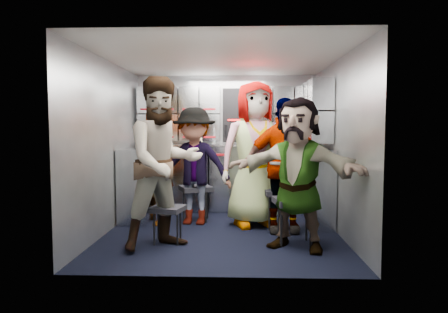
{
  "coord_description": "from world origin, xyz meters",
  "views": [
    {
      "loc": [
        0.21,
        -4.82,
        1.27
      ],
      "look_at": [
        0.01,
        0.35,
        0.9
      ],
      "focal_mm": 32.0,
      "sensor_mm": 36.0,
      "label": 1
    }
  ],
  "objects_px": {
    "jump_seat_center": "(254,196)",
    "attendant_arc_b": "(194,166)",
    "jump_seat_near_right": "(295,204)",
    "attendant_arc_d": "(283,165)",
    "attendant_arc_a": "(164,163)",
    "jump_seat_mid_left": "(196,190)",
    "attendant_standing": "(155,154)",
    "jump_seat_near_left": "(167,211)",
    "attendant_arc_e": "(297,173)",
    "attendant_arc_c": "(254,154)",
    "jump_seat_mid_right": "(281,194)"
  },
  "relations": [
    {
      "from": "attendant_arc_b",
      "to": "attendant_arc_e",
      "type": "height_order",
      "value": "attendant_arc_e"
    },
    {
      "from": "jump_seat_near_left",
      "to": "attendant_arc_e",
      "type": "distance_m",
      "value": 1.48
    },
    {
      "from": "jump_seat_center",
      "to": "attendant_arc_b",
      "type": "height_order",
      "value": "attendant_arc_b"
    },
    {
      "from": "attendant_arc_e",
      "to": "attendant_arc_b",
      "type": "bearing_deg",
      "value": 165.18
    },
    {
      "from": "attendant_standing",
      "to": "attendant_arc_d",
      "type": "relative_size",
      "value": 1.13
    },
    {
      "from": "jump_seat_near_left",
      "to": "jump_seat_mid_right",
      "type": "xyz_separation_m",
      "value": [
        1.33,
        0.71,
        0.08
      ]
    },
    {
      "from": "attendant_arc_c",
      "to": "jump_seat_mid_left",
      "type": "bearing_deg",
      "value": 147.68
    },
    {
      "from": "jump_seat_near_left",
      "to": "attendant_arc_e",
      "type": "bearing_deg",
      "value": -6.73
    },
    {
      "from": "jump_seat_center",
      "to": "attendant_arc_c",
      "type": "xyz_separation_m",
      "value": [
        0.0,
        -0.18,
        0.58
      ]
    },
    {
      "from": "attendant_arc_b",
      "to": "jump_seat_mid_right",
      "type": "bearing_deg",
      "value": -2.65
    },
    {
      "from": "jump_seat_center",
      "to": "attendant_standing",
      "type": "xyz_separation_m",
      "value": [
        -1.32,
        -0.09,
        0.56
      ]
    },
    {
      "from": "attendant_arc_b",
      "to": "attendant_arc_c",
      "type": "bearing_deg",
      "value": 3.05
    },
    {
      "from": "jump_seat_center",
      "to": "attendant_arc_d",
      "type": "bearing_deg",
      "value": -55.95
    },
    {
      "from": "jump_seat_near_right",
      "to": "attendant_standing",
      "type": "relative_size",
      "value": 0.27
    },
    {
      "from": "attendant_arc_d",
      "to": "attendant_standing",
      "type": "bearing_deg",
      "value": 165.18
    },
    {
      "from": "attendant_arc_b",
      "to": "attendant_arc_d",
      "type": "bearing_deg",
      "value": -11.25
    },
    {
      "from": "jump_seat_mid_left",
      "to": "attendant_arc_c",
      "type": "height_order",
      "value": "attendant_arc_c"
    },
    {
      "from": "attendant_arc_a",
      "to": "attendant_arc_c",
      "type": "bearing_deg",
      "value": 11.16
    },
    {
      "from": "jump_seat_near_left",
      "to": "attendant_arc_b",
      "type": "distance_m",
      "value": 1.01
    },
    {
      "from": "jump_seat_mid_left",
      "to": "attendant_arc_d",
      "type": "xyz_separation_m",
      "value": [
        1.13,
        -0.55,
        0.4
      ]
    },
    {
      "from": "attendant_standing",
      "to": "jump_seat_mid_left",
      "type": "bearing_deg",
      "value": 63.96
    },
    {
      "from": "jump_seat_center",
      "to": "attendant_arc_d",
      "type": "xyz_separation_m",
      "value": [
        0.33,
        -0.5,
        0.46
      ]
    },
    {
      "from": "jump_seat_mid_left",
      "to": "jump_seat_mid_right",
      "type": "relative_size",
      "value": 1.05
    },
    {
      "from": "attendant_standing",
      "to": "jump_seat_near_left",
      "type": "bearing_deg",
      "value": -21.93
    },
    {
      "from": "jump_seat_near_left",
      "to": "jump_seat_near_right",
      "type": "height_order",
      "value": "jump_seat_near_right"
    },
    {
      "from": "jump_seat_mid_right",
      "to": "attendant_arc_b",
      "type": "bearing_deg",
      "value": 170.59
    },
    {
      "from": "attendant_arc_a",
      "to": "jump_seat_mid_left",
      "type": "bearing_deg",
      "value": 46.21
    },
    {
      "from": "jump_seat_center",
      "to": "attendant_arc_b",
      "type": "xyz_separation_m",
      "value": [
        -0.79,
        -0.13,
        0.41
      ]
    },
    {
      "from": "attendant_standing",
      "to": "attendant_arc_d",
      "type": "bearing_deg",
      "value": 35.09
    },
    {
      "from": "jump_seat_near_left",
      "to": "attendant_arc_b",
      "type": "relative_size",
      "value": 0.27
    },
    {
      "from": "jump_seat_near_left",
      "to": "jump_seat_center",
      "type": "height_order",
      "value": "jump_seat_near_left"
    },
    {
      "from": "attendant_arc_c",
      "to": "attendant_arc_d",
      "type": "bearing_deg",
      "value": -59.36
    },
    {
      "from": "jump_seat_center",
      "to": "jump_seat_near_left",
      "type": "bearing_deg",
      "value": -133.98
    },
    {
      "from": "jump_seat_mid_left",
      "to": "jump_seat_mid_right",
      "type": "bearing_deg",
      "value": -18.01
    },
    {
      "from": "jump_seat_near_right",
      "to": "jump_seat_mid_left",
      "type": "bearing_deg",
      "value": 138.53
    },
    {
      "from": "jump_seat_near_right",
      "to": "attendant_arc_a",
      "type": "bearing_deg",
      "value": -172.1
    },
    {
      "from": "jump_seat_mid_left",
      "to": "attendant_standing",
      "type": "height_order",
      "value": "attendant_standing"
    },
    {
      "from": "attendant_arc_c",
      "to": "attendant_arc_a",
      "type": "bearing_deg",
      "value": -150.04
    },
    {
      "from": "attendant_standing",
      "to": "attendant_arc_c",
      "type": "distance_m",
      "value": 1.32
    },
    {
      "from": "attendant_standing",
      "to": "attendant_arc_e",
      "type": "bearing_deg",
      "value": 16.34
    },
    {
      "from": "jump_seat_near_left",
      "to": "attendant_arc_d",
      "type": "height_order",
      "value": "attendant_arc_d"
    },
    {
      "from": "jump_seat_mid_left",
      "to": "attendant_arc_d",
      "type": "bearing_deg",
      "value": -25.86
    },
    {
      "from": "attendant_arc_a",
      "to": "jump_seat_near_left",
      "type": "bearing_deg",
      "value": 55.14
    },
    {
      "from": "jump_seat_mid_left",
      "to": "attendant_arc_a",
      "type": "bearing_deg",
      "value": -98.92
    },
    {
      "from": "attendant_standing",
      "to": "attendant_arc_c",
      "type": "relative_size",
      "value": 0.98
    },
    {
      "from": "jump_seat_near_left",
      "to": "attendant_arc_e",
      "type": "xyz_separation_m",
      "value": [
        1.4,
        -0.17,
        0.44
      ]
    },
    {
      "from": "jump_seat_center",
      "to": "attendant_arc_a",
      "type": "relative_size",
      "value": 0.24
    },
    {
      "from": "attendant_arc_a",
      "to": "attendant_arc_c",
      "type": "xyz_separation_m",
      "value": [
        0.99,
        1.03,
        0.03
      ]
    },
    {
      "from": "jump_seat_near_left",
      "to": "attendant_arc_d",
      "type": "xyz_separation_m",
      "value": [
        1.33,
        0.53,
        0.46
      ]
    },
    {
      "from": "jump_seat_near_right",
      "to": "attendant_arc_d",
      "type": "distance_m",
      "value": 0.64
    }
  ]
}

